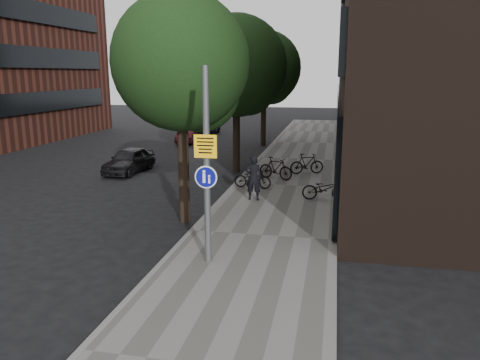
% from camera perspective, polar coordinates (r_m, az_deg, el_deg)
% --- Properties ---
extents(ground, '(120.00, 120.00, 0.00)m').
position_cam_1_polar(ground, '(11.48, -1.19, -12.66)').
color(ground, black).
rests_on(ground, ground).
extents(sidewalk, '(4.50, 60.00, 0.12)m').
position_cam_1_polar(sidewalk, '(20.79, 5.55, -0.78)').
color(sidewalk, slate).
rests_on(sidewalk, ground).
extents(curb_edge, '(0.15, 60.00, 0.13)m').
position_cam_1_polar(curb_edge, '(21.13, -0.53, -0.48)').
color(curb_edge, slate).
rests_on(curb_edge, ground).
extents(building_right_dark_brick, '(12.00, 40.00, 18.00)m').
position_cam_1_polar(building_right_dark_brick, '(32.94, 23.63, 18.93)').
color(building_right_dark_brick, black).
rests_on(building_right_dark_brick, ground).
extents(street_tree_near, '(4.40, 4.40, 7.50)m').
position_cam_1_polar(street_tree_near, '(15.51, -6.79, 13.39)').
color(street_tree_near, black).
rests_on(street_tree_near, ground).
extents(street_tree_mid, '(5.00, 5.00, 7.80)m').
position_cam_1_polar(street_tree_mid, '(23.74, -0.21, 13.29)').
color(street_tree_mid, black).
rests_on(street_tree_mid, ground).
extents(street_tree_far, '(5.00, 5.00, 7.80)m').
position_cam_1_polar(street_tree_far, '(32.60, 3.10, 13.16)').
color(street_tree_far, black).
rests_on(street_tree_far, ground).
extents(signpost, '(0.58, 0.17, 5.02)m').
position_cam_1_polar(signpost, '(11.79, -4.07, 1.63)').
color(signpost, '#595B5E').
rests_on(signpost, sidewalk).
extents(pedestrian, '(0.66, 0.44, 1.77)m').
position_cam_1_polar(pedestrian, '(18.10, 1.67, 0.29)').
color(pedestrian, black).
rests_on(pedestrian, sidewalk).
extents(parked_bike_facade_near, '(1.78, 0.74, 0.91)m').
position_cam_1_polar(parked_bike_facade_near, '(18.45, 10.27, -1.04)').
color(parked_bike_facade_near, black).
rests_on(parked_bike_facade_near, sidewalk).
extents(parked_bike_facade_far, '(1.75, 1.07, 1.02)m').
position_cam_1_polar(parked_bike_facade_far, '(23.09, 8.15, 1.97)').
color(parked_bike_facade_far, black).
rests_on(parked_bike_facade_far, sidewalk).
extents(parked_bike_curb_near, '(1.68, 0.74, 0.86)m').
position_cam_1_polar(parked_bike_curb_near, '(20.06, 1.54, 0.21)').
color(parked_bike_curb_near, black).
rests_on(parked_bike_curb_near, sidewalk).
extents(parked_bike_curb_far, '(1.78, 1.10, 1.04)m').
position_cam_1_polar(parked_bike_curb_far, '(21.78, 4.37, 1.44)').
color(parked_bike_curb_far, black).
rests_on(parked_bike_curb_far, sidewalk).
extents(parked_car_near, '(1.71, 3.79, 1.26)m').
position_cam_1_polar(parked_car_near, '(24.44, -13.36, 2.36)').
color(parked_car_near, black).
rests_on(parked_car_near, ground).
extents(parked_car_mid, '(1.51, 3.52, 1.13)m').
position_cam_1_polar(parked_car_mid, '(34.50, -6.37, 5.51)').
color(parked_car_mid, '#50171E').
rests_on(parked_car_mid, ground).
extents(parked_car_far, '(1.81, 3.87, 1.09)m').
position_cam_1_polar(parked_car_far, '(39.31, -3.86, 6.43)').
color(parked_car_far, black).
rests_on(parked_car_far, ground).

